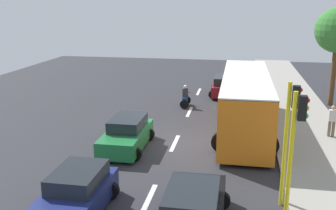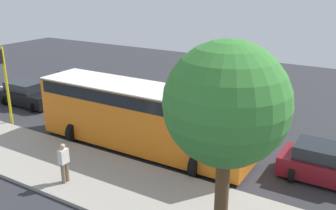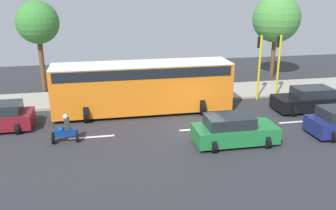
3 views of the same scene
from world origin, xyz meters
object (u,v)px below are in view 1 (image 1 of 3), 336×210
object	(u,v)px
car_dark_blue	(76,195)
car_maroon	(225,86)
city_bus	(245,99)
traffic_light_corner	(295,142)
motorcycle	(185,98)
car_black	(193,209)
traffic_light_midblock	(290,127)
car_green	(127,134)
pedestrian_near_signal	(332,120)

from	to	relation	value
car_dark_blue	car_maroon	bearing A→B (deg)	76.90
city_bus	traffic_light_corner	size ratio (longest dim) A/B	2.44
motorcycle	car_dark_blue	bearing A→B (deg)	-96.85
car_maroon	car_dark_blue	bearing A→B (deg)	-103.10
car_dark_blue	motorcycle	bearing A→B (deg)	83.15
car_black	traffic_light_midblock	xyz separation A→B (m)	(3.03, 2.12, 2.22)
car_green	pedestrian_near_signal	distance (m)	10.73
car_black	traffic_light_midblock	size ratio (longest dim) A/B	0.93
car_maroon	traffic_light_midblock	bearing A→B (deg)	-80.70
pedestrian_near_signal	car_black	bearing A→B (deg)	-122.40
motorcycle	traffic_light_corner	bearing A→B (deg)	-69.61
traffic_light_corner	motorcycle	bearing A→B (deg)	110.39
car_dark_blue	car_black	xyz separation A→B (m)	(4.03, -0.27, 0.00)
car_green	traffic_light_corner	distance (m)	9.47
car_maroon	traffic_light_corner	world-z (taller)	traffic_light_corner
motorcycle	pedestrian_near_signal	bearing A→B (deg)	-31.44
city_bus	traffic_light_midblock	bearing A→B (deg)	-80.85
motorcycle	car_maroon	bearing A→B (deg)	56.73
motorcycle	traffic_light_midblock	bearing A→B (deg)	-67.55
car_green	pedestrian_near_signal	size ratio (longest dim) A/B	2.47
motorcycle	pedestrian_near_signal	xyz separation A→B (m)	(8.46, -5.17, 0.42)
car_green	city_bus	xyz separation A→B (m)	(5.74, 3.85, 1.14)
city_bus	traffic_light_midblock	world-z (taller)	traffic_light_midblock
car_maroon	traffic_light_midblock	world-z (taller)	traffic_light_midblock
car_dark_blue	pedestrian_near_signal	size ratio (longest dim) A/B	2.34
car_dark_blue	car_maroon	size ratio (longest dim) A/B	0.98
traffic_light_corner	traffic_light_midblock	size ratio (longest dim) A/B	1.00
car_dark_blue	pedestrian_near_signal	xyz separation A→B (m)	(10.22, 9.50, 0.35)
motorcycle	car_black	bearing A→B (deg)	-81.38
car_green	car_black	bearing A→B (deg)	-58.37
car_black	car_maroon	xyz separation A→B (m)	(0.29, 18.83, -0.00)
car_dark_blue	traffic_light_corner	size ratio (longest dim) A/B	0.88
car_green	motorcycle	world-z (taller)	motorcycle
car_black	city_bus	world-z (taller)	city_bus
motorcycle	traffic_light_corner	size ratio (longest dim) A/B	0.34
car_dark_blue	pedestrian_near_signal	world-z (taller)	pedestrian_near_signal
car_black	pedestrian_near_signal	bearing A→B (deg)	57.60
city_bus	motorcycle	size ratio (longest dim) A/B	7.19
car_black	traffic_light_corner	distance (m)	3.82
traffic_light_corner	traffic_light_midblock	xyz separation A→B (m)	(0.00, 1.43, 0.00)
car_maroon	city_bus	xyz separation A→B (m)	(1.40, -8.41, 1.13)
car_dark_blue	traffic_light_midblock	world-z (taller)	traffic_light_midblock
car_maroon	city_bus	distance (m)	8.60
car_green	traffic_light_midblock	size ratio (longest dim) A/B	0.93
car_green	motorcycle	size ratio (longest dim) A/B	2.73
car_black	motorcycle	size ratio (longest dim) A/B	2.73
car_black	car_green	distance (m)	7.72
motorcycle	pedestrian_near_signal	size ratio (longest dim) A/B	0.91
car_dark_blue	car_black	world-z (taller)	same
car_green	city_bus	distance (m)	7.00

